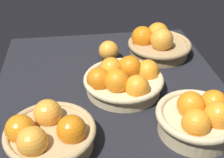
# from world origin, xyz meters

# --- Properties ---
(market_tray) EXTENTS (0.84, 0.72, 0.03)m
(market_tray) POSITION_xyz_m (0.00, 0.00, 0.01)
(market_tray) COLOR black
(market_tray) RESTS_ON ground
(basket_center) EXTENTS (0.24, 0.24, 0.10)m
(basket_center) POSITION_xyz_m (0.00, 0.03, 0.07)
(basket_center) COLOR #D3BC8C
(basket_center) RESTS_ON market_tray
(basket_near_right) EXTENTS (0.22, 0.22, 0.10)m
(basket_near_right) POSITION_xyz_m (0.21, -0.18, 0.07)
(basket_near_right) COLOR tan
(basket_near_right) RESTS_ON market_tray
(basket_far_left) EXTENTS (0.23, 0.23, 0.11)m
(basket_far_left) POSITION_xyz_m (-0.22, 0.20, 0.07)
(basket_far_left) COLOR tan
(basket_far_left) RESTS_ON market_tray
(basket_far_right) EXTENTS (0.21, 0.21, 0.11)m
(basket_far_right) POSITION_xyz_m (0.21, 0.19, 0.08)
(basket_far_right) COLOR #D3BC8C
(basket_far_right) RESTS_ON market_tray
(loose_orange_front_gap) EXTENTS (0.07, 0.07, 0.07)m
(loose_orange_front_gap) POSITION_xyz_m (-0.20, 0.01, 0.07)
(loose_orange_front_gap) COLOR #F49E33
(loose_orange_front_gap) RESTS_ON market_tray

